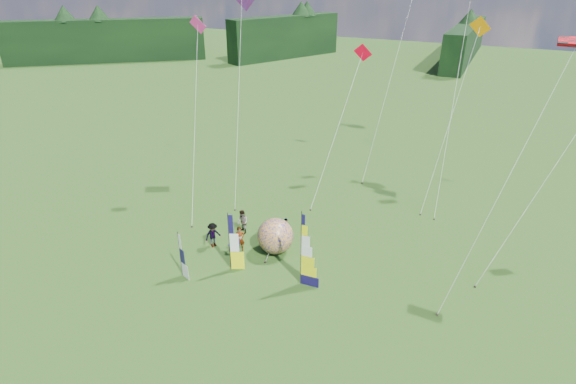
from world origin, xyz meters
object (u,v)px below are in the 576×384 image
at_px(spectator_a, 240,239).
at_px(kite_whale, 455,94).
at_px(camp_chair, 234,244).
at_px(spectator_c, 213,235).
at_px(feather_banner_main, 301,250).
at_px(spectator_d, 286,228).
at_px(side_banner_left, 229,243).
at_px(bol_inflatable, 275,236).
at_px(side_banner_far, 180,255).
at_px(spectator_b, 242,222).

distance_m(spectator_a, kite_whale, 20.66).
relative_size(spectator_a, camp_chair, 1.65).
bearing_deg(spectator_c, feather_banner_main, -71.66).
relative_size(spectator_c, spectator_d, 1.16).
xyz_separation_m(spectator_a, spectator_d, (2.12, 2.83, -0.12)).
bearing_deg(feather_banner_main, camp_chair, 163.85).
bearing_deg(camp_chair, feather_banner_main, 10.83).
distance_m(side_banner_left, camp_chair, 2.52).
xyz_separation_m(bol_inflatable, camp_chair, (-2.57, -1.23, -0.68)).
relative_size(spectator_a, kite_whale, 0.11).
xyz_separation_m(spectator_c, camp_chair, (1.61, 0.10, -0.36)).
xyz_separation_m(side_banner_far, spectator_b, (0.81, 6.06, -0.63)).
height_order(feather_banner_main, side_banner_far, feather_banner_main).
xyz_separation_m(spectator_a, spectator_c, (-1.95, -0.37, 0.00)).
bearing_deg(spectator_d, feather_banner_main, 148.10).
xyz_separation_m(spectator_a, spectator_b, (-1.03, 2.06, -0.00)).
distance_m(side_banner_far, spectator_a, 4.45).
height_order(side_banner_far, spectator_c, side_banner_far).
height_order(feather_banner_main, side_banner_left, feather_banner_main).
bearing_deg(side_banner_left, bol_inflatable, 37.36).
bearing_deg(bol_inflatable, spectator_a, -156.78).
relative_size(spectator_b, kite_whale, 0.11).
distance_m(spectator_b, spectator_c, 2.60).
xyz_separation_m(bol_inflatable, spectator_b, (-3.27, 1.10, -0.32)).
distance_m(spectator_b, camp_chair, 2.45).
relative_size(side_banner_far, kite_whale, 0.18).
xyz_separation_m(feather_banner_main, side_banner_far, (-7.09, -2.50, -0.92)).
bearing_deg(spectator_c, spectator_a, -51.95).
bearing_deg(side_banner_far, spectator_c, 112.03).
bearing_deg(camp_chair, bol_inflatable, 48.77).
bearing_deg(spectator_b, side_banner_left, -37.90).
height_order(spectator_a, spectator_d, spectator_a).
relative_size(side_banner_left, spectator_d, 2.52).
height_order(bol_inflatable, spectator_c, bol_inflatable).
distance_m(spectator_b, spectator_d, 3.24).
relative_size(feather_banner_main, spectator_c, 2.67).
bearing_deg(spectator_b, bol_inflatable, 12.40).
bearing_deg(bol_inflatable, feather_banner_main, -39.26).
bearing_deg(kite_whale, camp_chair, -122.34).
relative_size(spectator_b, spectator_c, 1.00).
xyz_separation_m(bol_inflatable, kite_whale, (8.53, 14.97, 7.24)).
relative_size(feather_banner_main, side_banner_far, 1.59).
relative_size(side_banner_far, spectator_c, 1.68).
relative_size(side_banner_far, spectator_a, 1.68).
bearing_deg(spectator_b, spectator_a, -32.40).
bearing_deg(spectator_b, feather_banner_main, 1.43).
bearing_deg(spectator_c, side_banner_far, -151.05).
distance_m(bol_inflatable, spectator_c, 4.40).
bearing_deg(bol_inflatable, side_banner_left, -118.45).
distance_m(feather_banner_main, spectator_c, 7.45).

